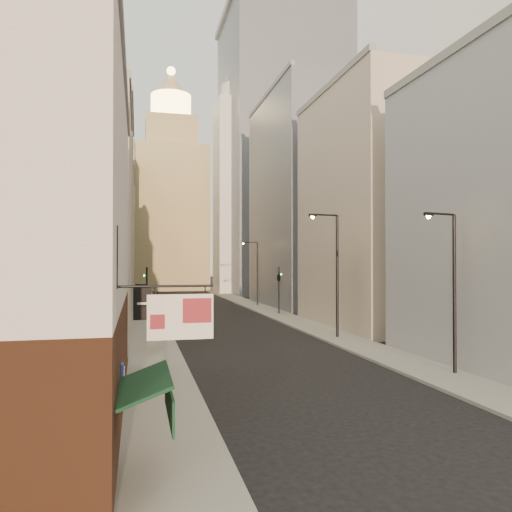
{
  "coord_description": "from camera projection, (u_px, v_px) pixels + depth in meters",
  "views": [
    {
      "loc": [
        -7.52,
        -9.21,
        5.49
      ],
      "look_at": [
        -0.86,
        18.74,
        5.83
      ],
      "focal_mm": 35.0,
      "sensor_mm": 36.0,
      "label": 1
    }
  ],
  "objects": [
    {
      "name": "sidewalk_left",
      "position": [
        146.0,
        305.0,
        62.63
      ],
      "size": [
        3.0,
        140.0,
        0.15
      ],
      "primitive_type": "cube",
      "color": "gray",
      "rests_on": "ground"
    },
    {
      "name": "sidewalk_right",
      "position": [
        247.0,
        303.0,
        65.64
      ],
      "size": [
        3.0,
        140.0,
        0.15
      ],
      "primitive_type": "cube",
      "color": "gray",
      "rests_on": "ground"
    },
    {
      "name": "near_building_left",
      "position": [
        33.0,
        246.0,
        16.91
      ],
      "size": [
        8.3,
        23.04,
        12.3
      ],
      "color": "#512C1A",
      "rests_on": "ground"
    },
    {
      "name": "left_bldg_beige",
      "position": [
        69.0,
        224.0,
        33.24
      ],
      "size": [
        8.0,
        12.0,
        16.0
      ],
      "primitive_type": "cube",
      "color": "tan",
      "rests_on": "ground"
    },
    {
      "name": "left_bldg_grey",
      "position": [
        91.0,
        216.0,
        48.82
      ],
      "size": [
        8.0,
        16.0,
        20.0
      ],
      "primitive_type": "cube",
      "color": "gray",
      "rests_on": "ground"
    },
    {
      "name": "left_bldg_tan",
      "position": [
        103.0,
        239.0,
        66.31
      ],
      "size": [
        8.0,
        18.0,
        17.0
      ],
      "primitive_type": "cube",
      "color": "tan",
      "rests_on": "ground"
    },
    {
      "name": "left_bldg_wingrid",
      "position": [
        111.0,
        224.0,
        85.81
      ],
      "size": [
        8.0,
        20.0,
        24.0
      ],
      "primitive_type": "cube",
      "color": "gray",
      "rests_on": "ground"
    },
    {
      "name": "right_bldg_beige",
      "position": [
        371.0,
        209.0,
        42.72
      ],
      "size": [
        8.0,
        16.0,
        20.0
      ],
      "primitive_type": "cube",
      "color": "tan",
      "rests_on": "ground"
    },
    {
      "name": "right_bldg_wingrid",
      "position": [
        298.0,
        202.0,
        62.21
      ],
      "size": [
        8.0,
        20.0,
        26.0
      ],
      "primitive_type": "cube",
      "color": "gray",
      "rests_on": "ground"
    },
    {
      "name": "highrise",
      "position": [
        281.0,
        152.0,
        90.99
      ],
      "size": [
        21.0,
        23.0,
        51.2
      ],
      "color": "gray",
      "rests_on": "ground"
    },
    {
      "name": "clock_tower",
      "position": [
        171.0,
        202.0,
        100.1
      ],
      "size": [
        14.0,
        14.0,
        44.9
      ],
      "color": "tan",
      "rests_on": "ground"
    },
    {
      "name": "white_tower",
      "position": [
        238.0,
        189.0,
        89.05
      ],
      "size": [
        8.0,
        8.0,
        41.5
      ],
      "color": "silver",
      "rests_on": "ground"
    },
    {
      "name": "streetlamp_near",
      "position": [
        451.0,
        283.0,
        23.92
      ],
      "size": [
        2.01,
        0.69,
        7.81
      ],
      "rotation": [
        0.0,
        0.0,
        0.26
      ],
      "color": "black",
      "rests_on": "ground"
    },
    {
      "name": "streetlamp_mid",
      "position": [
        334.0,
        268.0,
        35.5
      ],
      "size": [
        2.32,
        0.49,
        8.88
      ],
      "rotation": [
        0.0,
        0.0,
        0.13
      ],
      "color": "black",
      "rests_on": "ground"
    },
    {
      "name": "streetlamp_far",
      "position": [
        256.0,
        269.0,
        61.75
      ],
      "size": [
        2.03,
        0.78,
        8.0
      ],
      "rotation": [
        0.0,
        0.0,
        -0.3
      ],
      "color": "black",
      "rests_on": "ground"
    },
    {
      "name": "traffic_light_left",
      "position": [
        147.0,
        283.0,
        47.17
      ],
      "size": [
        0.53,
        0.41,
        5.0
      ],
      "rotation": [
        0.0,
        0.0,
        3.12
      ],
      "color": "black",
      "rests_on": "ground"
    },
    {
      "name": "traffic_light_right",
      "position": [
        279.0,
        277.0,
        51.65
      ],
      "size": [
        0.83,
        0.83,
        5.0
      ],
      "rotation": [
        0.0,
        0.0,
        2.73
      ],
      "color": "black",
      "rests_on": "ground"
    }
  ]
}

